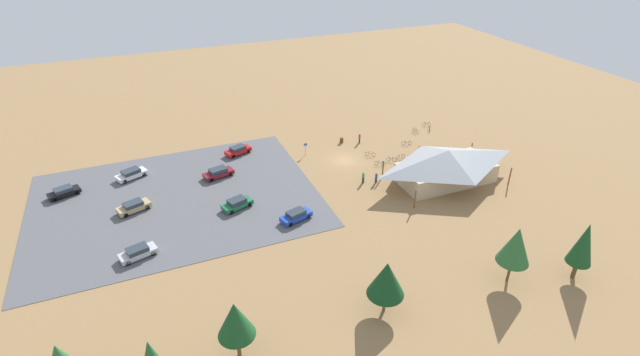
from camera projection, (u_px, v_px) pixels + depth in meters
ground at (345, 160)px, 77.11m from camera, size 160.00×160.00×0.00m
parking_lot_asphalt at (176, 200)px, 66.72m from camera, size 38.75×29.87×0.05m
bike_pavilion at (447, 164)px, 69.88m from camera, size 16.71×9.39×5.16m
trash_bin at (342, 140)px, 82.64m from camera, size 0.60×0.60×0.90m
lot_sign at (305, 147)px, 78.06m from camera, size 0.56×0.08×2.20m
pine_east at (584, 244)px, 50.63m from camera, size 2.64×2.64×7.19m
pine_far_east at (235, 320)px, 41.39m from camera, size 3.43×3.43×6.47m
pine_center at (386, 279)px, 46.39m from camera, size 3.79×3.79×6.22m
pine_west at (516, 245)px, 49.97m from camera, size 3.49×3.49×7.04m
bicycle_teal_near_porch at (407, 143)px, 81.85m from camera, size 1.61×0.74×0.76m
bicycle_blue_mid_cluster at (380, 163)px, 75.39m from camera, size 1.53×0.98×0.83m
bicycle_purple_lone_west at (427, 124)px, 88.95m from camera, size 1.58×0.78×0.82m
bicycle_white_front_row at (423, 148)px, 80.10m from camera, size 0.75×1.51×0.78m
bicycle_black_near_sign at (391, 159)px, 76.59m from camera, size 1.44×0.96×0.84m
bicycle_orange_by_bin at (370, 154)px, 78.14m from camera, size 1.35×1.19×0.82m
bicycle_green_lone_east at (415, 131)px, 86.21m from camera, size 0.48×1.65×0.88m
bicycle_red_edge_north at (430, 129)px, 87.03m from camera, size 0.87×1.50×0.81m
bicycle_silver_trailside at (401, 157)px, 77.38m from camera, size 1.61×0.48×0.82m
car_silver_front_row at (138, 252)px, 55.50m from camera, size 4.58×2.84×1.35m
car_green_inner_stall at (237, 203)px, 64.56m from camera, size 4.57×3.04×1.39m
car_blue_near_entry at (296, 215)px, 62.07m from camera, size 4.56×2.82×1.37m
car_tan_aisle_side at (134, 206)px, 63.93m from camera, size 4.68×3.11×1.36m
car_red_end_stall at (238, 150)px, 78.63m from camera, size 4.65×3.09×1.37m
car_maroon_far_end at (218, 173)px, 72.02m from camera, size 4.83×2.86×1.39m
car_black_mid_lot at (64, 192)px, 67.24m from camera, size 4.58×3.02×1.31m
car_white_second_row at (131, 174)px, 71.69m from camera, size 4.88×3.51×1.38m
visitor_near_lot at (363, 177)px, 70.42m from camera, size 0.40×0.38×1.79m
visitor_at_bikes at (376, 177)px, 70.48m from camera, size 0.40×0.38×1.70m
visitor_by_pavilion at (360, 138)px, 82.28m from camera, size 0.36×0.39×1.79m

